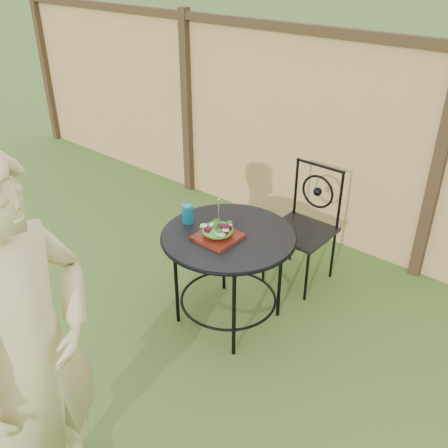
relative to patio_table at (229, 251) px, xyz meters
name	(u,v)px	position (x,y,z in m)	size (l,w,h in m)	color
ground	(115,340)	(-0.46, -0.70, -0.59)	(60.00, 60.00, 0.00)	#284817
fence	(295,131)	(-0.46, 1.50, 0.36)	(8.00, 0.12, 1.90)	#DDAF6D
patio_table	(229,251)	(0.00, 0.00, 0.00)	(0.92, 0.92, 0.72)	black
patio_chair	(305,223)	(0.12, 0.81, -0.08)	(0.46, 0.46, 0.95)	black
diner	(32,358)	(0.24, -1.57, 0.34)	(0.68, 0.44, 1.86)	tan
salad_plate	(218,237)	(-0.02, -0.09, 0.15)	(0.27, 0.27, 0.02)	#3F0A09
salad	(218,230)	(-0.02, -0.09, 0.20)	(0.21, 0.21, 0.08)	#235614
fork	(219,213)	(-0.01, -0.09, 0.33)	(0.01, 0.01, 0.18)	silver
drinking_glass	(188,214)	(-0.32, -0.06, 0.21)	(0.08, 0.08, 0.14)	#0C748D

